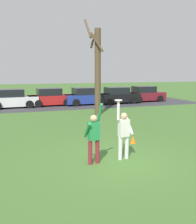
{
  "coord_description": "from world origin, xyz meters",
  "views": [
    {
      "loc": [
        -3.29,
        -7.46,
        3.02
      ],
      "look_at": [
        -0.29,
        1.27,
        1.54
      ],
      "focal_mm": 39.76,
      "sensor_mm": 36.0,
      "label": 1
    }
  ],
  "objects": [
    {
      "name": "person_defender",
      "position": [
        -0.86,
        0.07,
        0.98
      ],
      "size": [
        0.57,
        0.49,
        2.04
      ],
      "rotation": [
        0.0,
        0.0,
        0.08
      ],
      "color": "maroon",
      "rests_on": "ground_plane"
    },
    {
      "name": "parked_car_blue",
      "position": [
        3.2,
        15.0,
        0.73
      ],
      "size": [
        4.19,
        2.2,
        1.59
      ],
      "rotation": [
        0.0,
        0.0,
        0.05
      ],
      "color": "#233893",
      "rests_on": "ground_plane"
    },
    {
      "name": "frisbee_disc",
      "position": [
        0.05,
        0.14,
        2.09
      ],
      "size": [
        0.26,
        0.26,
        0.02
      ],
      "primitive_type": "cylinder",
      "color": "white",
      "rests_on": "person_catcher"
    },
    {
      "name": "person_catcher",
      "position": [
        0.27,
        0.16,
        0.98
      ],
      "size": [
        0.55,
        0.49,
        2.08
      ],
      "rotation": [
        0.0,
        0.0,
        -3.06
      ],
      "color": "silver",
      "rests_on": "ground_plane"
    },
    {
      "name": "bare_tree_tall",
      "position": [
        2.41,
        9.32,
        3.23
      ],
      "size": [
        1.08,
        1.53,
        6.72
      ],
      "color": "brown",
      "rests_on": "ground_plane"
    },
    {
      "name": "parked_car_red",
      "position": [
        -0.08,
        15.31,
        0.73
      ],
      "size": [
        4.19,
        2.2,
        1.59
      ],
      "rotation": [
        0.0,
        0.0,
        0.05
      ],
      "color": "red",
      "rests_on": "ground_plane"
    },
    {
      "name": "parked_car_white",
      "position": [
        -3.36,
        15.03,
        0.73
      ],
      "size": [
        4.19,
        2.2,
        1.59
      ],
      "rotation": [
        0.0,
        0.0,
        0.05
      ],
      "color": "white",
      "rests_on": "ground_plane"
    },
    {
      "name": "parked_car_maroon",
      "position": [
        9.75,
        15.45,
        0.73
      ],
      "size": [
        4.19,
        2.2,
        1.59
      ],
      "rotation": [
        0.0,
        0.0,
        0.05
      ],
      "color": "maroon",
      "rests_on": "ground_plane"
    },
    {
      "name": "parking_strip",
      "position": [
        1.81,
        15.17,
        0.0
      ],
      "size": [
        25.55,
        6.4,
        0.01
      ],
      "primitive_type": "cube",
      "color": "#38383D",
      "rests_on": "ground_plane"
    },
    {
      "name": "ground_plane",
      "position": [
        0.0,
        0.0,
        0.0
      ],
      "size": [
        120.0,
        120.0,
        0.0
      ],
      "primitive_type": "plane",
      "color": "#426B2D"
    },
    {
      "name": "field_cone_orange",
      "position": [
        1.49,
        1.83,
        0.16
      ],
      "size": [
        0.26,
        0.26,
        0.32
      ],
      "primitive_type": "cone",
      "color": "orange",
      "rests_on": "ground_plane"
    },
    {
      "name": "parked_car_black",
      "position": [
        6.4,
        14.82,
        0.73
      ],
      "size": [
        4.19,
        2.2,
        1.59
      ],
      "rotation": [
        0.0,
        0.0,
        0.05
      ],
      "color": "black",
      "rests_on": "ground_plane"
    }
  ]
}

